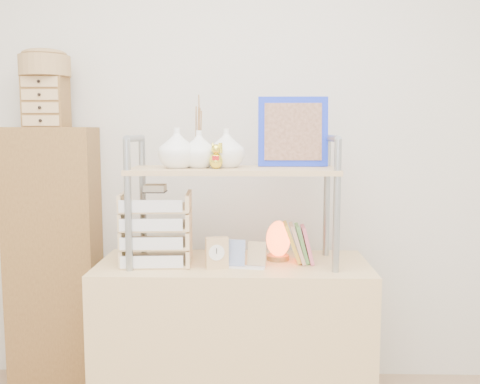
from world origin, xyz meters
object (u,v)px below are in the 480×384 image
at_px(cabinet, 54,258).
at_px(desk, 233,343).
at_px(letter_tray, 156,232).
at_px(salt_lamp, 278,240).

bearing_deg(cabinet, desk, -22.36).
height_order(letter_tray, salt_lamp, letter_tray).
distance_m(desk, letter_tray, 0.62).
xyz_separation_m(desk, salt_lamp, (0.20, 0.05, 0.47)).
bearing_deg(letter_tray, cabinet, 147.43).
bearing_deg(letter_tray, desk, 3.05).
distance_m(cabinet, salt_lamp, 1.20).
bearing_deg(cabinet, letter_tray, -33.59).
relative_size(desk, cabinet, 0.89).
xyz_separation_m(letter_tray, salt_lamp, (0.54, 0.07, -0.05)).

